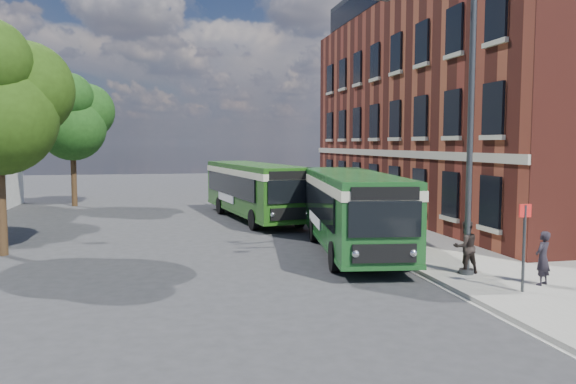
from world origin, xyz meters
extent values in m
plane|color=#2B2B2D|center=(0.00, 0.00, 0.00)|extent=(120.00, 120.00, 0.00)
cube|color=gray|center=(7.00, 8.00, 0.07)|extent=(6.00, 48.00, 0.15)
cube|color=beige|center=(3.95, 8.00, 0.01)|extent=(0.12, 48.00, 0.01)
cube|color=maroon|center=(14.00, 12.00, 6.00)|extent=(12.00, 26.00, 12.00)
cube|color=#B9B29D|center=(7.96, 12.00, 3.60)|extent=(0.12, 26.00, 0.35)
cylinder|color=#373A3C|center=(5.20, -2.00, 0.15)|extent=(0.44, 0.44, 0.30)
cylinder|color=#373A3C|center=(5.20, -2.00, 4.50)|extent=(0.18, 0.18, 9.00)
cylinder|color=#373A3C|center=(5.60, -4.20, 1.25)|extent=(0.08, 0.08, 2.50)
cube|color=red|center=(5.60, -4.20, 2.35)|extent=(0.35, 0.04, 0.35)
cube|color=#194E1E|center=(3.12, 2.82, 1.77)|extent=(3.87, 10.43, 2.45)
cube|color=#194E1E|center=(3.12, 2.82, 0.50)|extent=(3.92, 10.47, 0.14)
cube|color=black|center=(1.89, 3.30, 1.90)|extent=(1.23, 8.31, 1.10)
cube|color=black|center=(4.43, 2.95, 1.90)|extent=(1.23, 8.31, 1.10)
cube|color=beige|center=(3.12, 2.82, 2.60)|extent=(3.94, 10.50, 0.32)
cube|color=#194E1E|center=(3.12, 2.82, 2.96)|extent=(3.76, 10.32, 0.12)
cube|color=black|center=(2.42, -2.25, 1.95)|extent=(2.14, 0.37, 1.05)
cube|color=black|center=(2.42, -2.26, 2.70)|extent=(1.99, 0.35, 0.38)
cube|color=black|center=(2.42, -2.26, 0.95)|extent=(1.89, 0.34, 0.55)
sphere|color=silver|center=(1.58, -2.12, 0.95)|extent=(0.26, 0.26, 0.26)
sphere|color=silver|center=(3.26, -2.36, 0.95)|extent=(0.26, 0.26, 0.26)
cube|color=black|center=(3.82, 7.90, 2.00)|extent=(1.99, 0.35, 0.90)
cube|color=white|center=(1.98, 3.99, 1.15)|extent=(0.48, 3.18, 0.45)
cylinder|color=black|center=(1.51, -0.28, 0.50)|extent=(0.41, 1.03, 1.00)
cylinder|color=black|center=(3.83, -0.60, 0.50)|extent=(0.41, 1.03, 1.00)
cylinder|color=black|center=(2.27, 5.25, 0.50)|extent=(0.41, 1.03, 1.00)
cylinder|color=black|center=(4.59, 4.93, 0.50)|extent=(0.41, 1.03, 1.00)
cube|color=#215416|center=(0.87, 12.80, 1.77)|extent=(4.15, 11.38, 2.45)
cube|color=#215416|center=(0.87, 12.80, 0.50)|extent=(4.19, 11.43, 0.14)
cube|color=black|center=(-0.44, 12.90, 1.90)|extent=(1.48, 9.24, 1.10)
cube|color=black|center=(2.09, 13.29, 1.90)|extent=(1.48, 9.24, 1.10)
cube|color=#EEE9C3|center=(0.87, 12.80, 2.60)|extent=(4.21, 11.45, 0.32)
cube|color=#215416|center=(0.87, 12.80, 2.96)|extent=(4.03, 11.27, 0.12)
cube|color=black|center=(1.71, 7.26, 1.95)|extent=(2.14, 0.40, 1.05)
cube|color=black|center=(1.71, 7.25, 2.70)|extent=(1.99, 0.38, 0.38)
cube|color=black|center=(1.71, 7.25, 0.95)|extent=(1.89, 0.36, 0.55)
sphere|color=silver|center=(0.87, 7.15, 0.95)|extent=(0.26, 0.26, 0.26)
sphere|color=silver|center=(2.55, 7.40, 0.95)|extent=(0.26, 0.26, 0.26)
cube|color=black|center=(0.02, 18.33, 2.00)|extent=(1.99, 0.38, 0.90)
cube|color=white|center=(-0.56, 13.59, 1.15)|extent=(0.52, 3.17, 0.45)
cylinder|color=black|center=(0.28, 8.90, 0.50)|extent=(0.43, 1.03, 1.00)
cylinder|color=black|center=(2.59, 9.25, 0.50)|extent=(0.43, 1.03, 1.00)
cylinder|color=black|center=(-0.71, 15.36, 0.50)|extent=(0.43, 1.03, 1.00)
cylinder|color=black|center=(1.61, 15.71, 0.50)|extent=(0.43, 1.03, 1.00)
imported|color=black|center=(6.58, -3.68, 0.92)|extent=(0.67, 0.59, 1.53)
imported|color=black|center=(5.21, -1.89, 0.97)|extent=(0.81, 0.64, 1.64)
cylinder|color=#392714|center=(-9.71, 4.89, 1.81)|extent=(0.36, 0.36, 3.61)
sphere|color=#233E0E|center=(-8.89, 5.55, 6.16)|extent=(3.61, 3.61, 3.61)
cylinder|color=#392714|center=(-9.71, 21.53, 1.83)|extent=(0.36, 0.36, 3.67)
sphere|color=#194013|center=(-9.71, 21.53, 5.17)|extent=(4.33, 4.33, 4.33)
sphere|color=#194013|center=(-8.88, 22.19, 6.25)|extent=(3.67, 3.67, 3.67)
sphere|color=#194013|center=(-10.46, 20.94, 5.83)|extent=(3.33, 3.33, 3.33)
sphere|color=#194013|center=(-9.71, 20.69, 7.08)|extent=(3.00, 3.00, 3.00)
camera|label=1|loc=(-3.72, -17.36, 4.15)|focal=35.00mm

